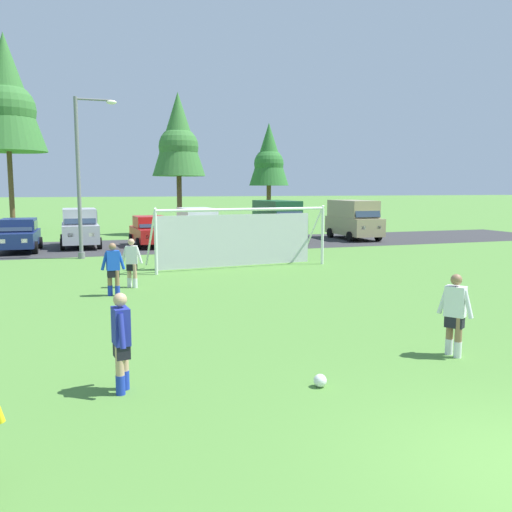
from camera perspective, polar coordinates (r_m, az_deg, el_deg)
name	(u,v)px	position (r m, az deg, el deg)	size (l,w,h in m)	color
ground_plane	(222,276)	(20.42, -3.58, -2.16)	(400.00, 400.00, 0.00)	#518438
parking_lot_strip	(170,245)	(31.95, -9.04, 1.14)	(52.00, 8.40, 0.01)	#333335
soccer_ball	(320,381)	(9.32, 6.77, -12.89)	(0.22, 0.22, 0.22)	white
soccer_goal	(238,236)	(22.83, -1.95, 2.10)	(7.56, 2.58, 2.57)	white
player_striker_near	(132,263)	(18.46, -12.94, -0.73)	(0.72, 0.33, 1.64)	tan
player_midfield_center	(121,343)	(9.09, -13.98, -8.85)	(0.29, 0.75, 1.64)	tan
player_defender_far	(113,269)	(17.18, -14.80, -1.37)	(0.74, 0.28, 1.64)	#936B4C
player_winger_left	(455,315)	(11.36, 20.19, -5.87)	(0.42, 0.70, 1.64)	#936B4C
parked_car_slot_far_left	(19,235)	(30.85, -23.70, 2.04)	(2.13, 4.25, 1.72)	navy
parked_car_slot_left	(80,227)	(32.07, -18.04, 2.89)	(2.20, 4.63, 2.16)	#B2B2BC
parked_car_slot_center_left	(151,231)	(31.40, -11.03, 2.59)	(2.19, 4.28, 1.72)	red
parked_car_slot_center	(198,226)	(31.50, -6.16, 3.13)	(2.25, 4.66, 2.16)	silver
parked_car_slot_center_right	(262,229)	(32.30, 0.60, 2.85)	(2.06, 4.21, 1.72)	maroon
parked_car_slot_right	(277,219)	(34.43, 2.26, 3.89)	(2.32, 4.86, 2.52)	#194C2D
parked_car_slot_far_right	(353,219)	(35.83, 10.22, 3.90)	(2.33, 4.87, 2.52)	tan
tree_left_edge	(6,96)	(43.94, -24.82, 15.01)	(5.34, 5.34, 14.23)	brown
tree_mid_left	(178,137)	(39.37, -8.17, 12.26)	(3.74, 3.74, 9.98)	brown
tree_center_back	(269,157)	(43.78, 1.37, 10.40)	(3.16, 3.16, 8.43)	brown
street_lamp	(82,176)	(26.67, -17.81, 8.02)	(2.00, 0.32, 7.45)	slate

